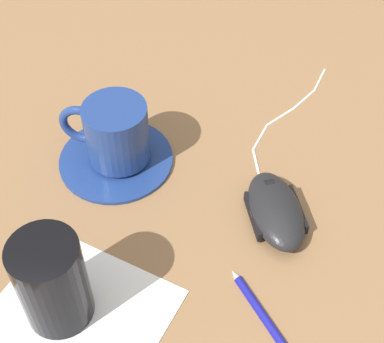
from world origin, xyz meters
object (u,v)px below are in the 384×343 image
(saucer, at_px, (116,158))
(computer_mouse, at_px, (276,210))
(pen, at_px, (276,333))
(drinking_glass, at_px, (52,281))
(coffee_cup, at_px, (114,132))

(saucer, height_order, computer_mouse, computer_mouse)
(saucer, distance_m, pen, 0.28)
(pen, bearing_deg, saucer, 44.43)
(computer_mouse, bearing_deg, pen, -177.53)
(drinking_glass, distance_m, pen, 0.22)
(drinking_glass, bearing_deg, pen, -90.02)
(saucer, bearing_deg, pen, -135.57)
(computer_mouse, xyz_separation_m, pen, (-0.14, -0.01, -0.01))
(coffee_cup, bearing_deg, pen, -136.21)
(computer_mouse, bearing_deg, drinking_glass, 124.19)
(saucer, xyz_separation_m, coffee_cup, (0.00, -0.00, 0.04))
(saucer, distance_m, coffee_cup, 0.04)
(saucer, height_order, pen, same)
(drinking_glass, bearing_deg, computer_mouse, -55.81)
(coffee_cup, bearing_deg, drinking_glass, 176.20)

